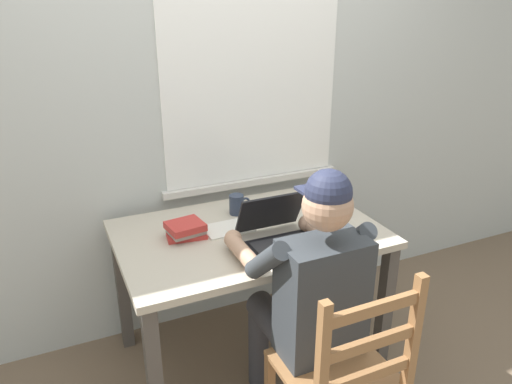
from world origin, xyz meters
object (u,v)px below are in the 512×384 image
Objects in this scene: book_stack_main at (186,230)px; coffee_mug_white at (316,189)px; wooden_chair at (343,378)px; landscape_photo_print at (325,215)px; laptop at (280,233)px; computer_mouse at (346,236)px; seated_person at (308,290)px; coffee_mug_dark at (237,204)px; desk at (249,249)px.

coffee_mug_white is at bearing 12.69° from book_stack_main.
wooden_chair reaches higher than coffee_mug_white.
laptop is at bearing -176.28° from landscape_photo_print.
wooden_chair is at bearing -123.13° from computer_mouse.
computer_mouse is 0.77× the size of landscape_photo_print.
laptop is 0.32m from computer_mouse.
coffee_mug_white is 0.60× the size of book_stack_main.
coffee_mug_white is at bearing 57.32° from seated_person.
computer_mouse is 0.60m from coffee_mug_dark.
landscape_photo_print is (0.36, 0.18, -0.05)m from laptop.
computer_mouse is (0.32, 0.50, 0.30)m from wooden_chair.
wooden_chair is 9.51× the size of computer_mouse.
desk is 1.33× the size of wooden_chair.
landscape_photo_print is (0.38, 0.78, 0.29)m from wooden_chair.
wooden_chair is at bearing -114.87° from coffee_mug_white.
laptop reaches higher than landscape_photo_print.
seated_person is at bearing -57.11° from book_stack_main.
book_stack_main is at bearing -167.31° from coffee_mug_white.
seated_person is 10.70× the size of coffee_mug_white.
seated_person is at bearing -122.68° from coffee_mug_white.
laptop is (0.08, -0.17, 0.15)m from desk.
coffee_mug_dark is 0.36m from book_stack_main.
desk is 9.74× the size of landscape_photo_print.
seated_person is 0.71m from coffee_mug_dark.
laptop is 3.33× the size of computer_mouse.
wooden_chair is at bearing -88.31° from coffee_mug_dark.
book_stack_main reaches higher than computer_mouse.
coffee_mug_white is at bearing 47.59° from landscape_photo_print.
book_stack_main is (-0.35, 0.55, 0.10)m from seated_person.
computer_mouse is at bearing -124.89° from landscape_photo_print.
desk is 0.34m from book_stack_main.
coffee_mug_dark is at bearing 91.69° from wooden_chair.
wooden_chair reaches higher than coffee_mug_dark.
coffee_mug_white is at bearing 24.92° from desk.
seated_person reaches higher than computer_mouse.
landscape_photo_print is at bearing 0.76° from desk.
landscape_photo_print is (-0.09, -0.24, -0.05)m from coffee_mug_white.
laptop is 1.70× the size of book_stack_main.
desk is at bearing 94.06° from wooden_chair.
book_stack_main is at bearing -154.72° from coffee_mug_dark.
laptop is 2.56× the size of landscape_photo_print.
coffee_mug_white is at bearing 74.24° from computer_mouse.
desk is 0.48m from computer_mouse.
desk is at bearing 96.38° from seated_person.
coffee_mug_dark reaches higher than desk.
wooden_chair is 0.91m from landscape_photo_print.
book_stack_main is 0.74m from landscape_photo_print.
coffee_mug_white is at bearing 65.13° from wooden_chair.
landscape_photo_print is (0.38, 0.49, 0.06)m from seated_person.
wooden_chair reaches higher than desk.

